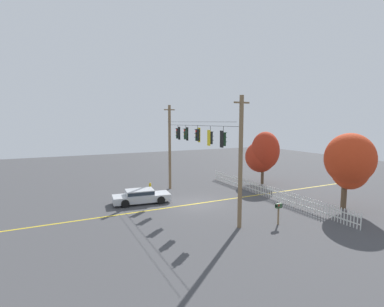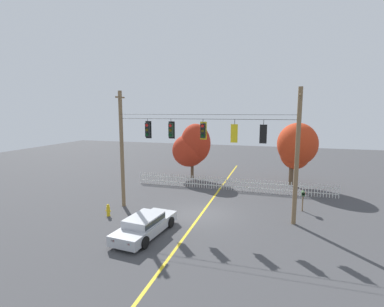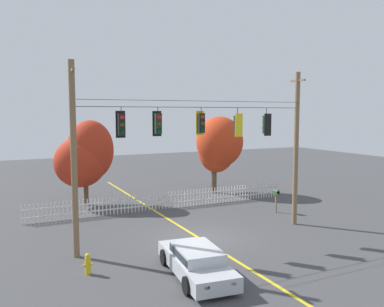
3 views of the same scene
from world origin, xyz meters
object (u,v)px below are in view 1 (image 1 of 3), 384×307
Objects in this scene: traffic_signal_southbound_primary at (223,139)px; autumn_maple_near_fence at (263,154)px; traffic_signal_northbound_primary at (198,135)px; traffic_signal_westbound_side at (178,133)px; traffic_signal_eastbound_side at (210,138)px; parked_car at (141,196)px; roadside_mailbox at (279,207)px; autumn_maple_mid at (350,162)px; traffic_signal_northbound_secondary at (186,134)px; fire_hydrant at (150,187)px.

autumn_maple_near_fence is (-7.40, 9.73, -2.24)m from traffic_signal_southbound_primary.
traffic_signal_westbound_side is at bearing 180.00° from traffic_signal_northbound_primary.
traffic_signal_eastbound_side is 7.71m from parked_car.
traffic_signal_eastbound_side is 6.77m from roadside_mailbox.
traffic_signal_northbound_primary reaches higher than parked_car.
autumn_maple_near_fence is 3.95× the size of roadside_mailbox.
parked_car is (-2.28, -4.08, -5.05)m from traffic_signal_northbound_primary.
autumn_maple_mid is 4.10× the size of roadside_mailbox.
traffic_signal_eastbound_side is 11.47m from autumn_maple_near_fence.
parked_car is at bearing -142.99° from roadside_mailbox.
traffic_signal_northbound_primary reaches higher than roadside_mailbox.
traffic_signal_westbound_side and traffic_signal_northbound_primary have the same top height.
traffic_signal_westbound_side reaches higher than roadside_mailbox.
autumn_maple_near_fence is at bearing 120.09° from traffic_signal_eastbound_side.
traffic_signal_northbound_secondary is 6.49m from parked_car.
autumn_maple_near_fence reaches higher than fire_hydrant.
roadside_mailbox is (8.73, 2.56, -4.48)m from traffic_signal_northbound_secondary.
parked_car is at bearing -28.32° from fire_hydrant.
traffic_signal_northbound_primary is 0.28× the size of parked_car.
traffic_signal_northbound_secondary is 0.23× the size of autumn_maple_mid.
parked_car is at bearing -122.49° from autumn_maple_mid.
traffic_signal_northbound_primary is 11.71m from autumn_maple_mid.
traffic_signal_northbound_secondary reaches higher than roadside_mailbox.
traffic_signal_westbound_side is at bearing 46.50° from fire_hydrant.
traffic_signal_eastbound_side is at bearing 14.74° from fire_hydrant.
traffic_signal_southbound_primary is 10.13m from autumn_maple_mid.
traffic_signal_southbound_primary is at bearing 12.16° from fire_hydrant.
traffic_signal_northbound_secondary reaches higher than fire_hydrant.
roadside_mailbox reaches higher than fire_hydrant.
autumn_maple_mid is at bearing 48.02° from traffic_signal_northbound_secondary.
parked_car is at bearing -136.82° from traffic_signal_eastbound_side.
fire_hydrant is 13.32m from roadside_mailbox.
autumn_maple_near_fence is (0.32, 9.71, -2.35)m from traffic_signal_westbound_side.
traffic_signal_southbound_primary is at bearing -0.28° from traffic_signal_northbound_primary.
parked_car is 4.14m from fire_hydrant.
traffic_signal_eastbound_side is (4.25, -0.02, -0.12)m from traffic_signal_northbound_secondary.
fire_hydrant is at bearing -165.26° from traffic_signal_eastbound_side.
traffic_signal_westbound_side is 1.71m from traffic_signal_northbound_secondary.
traffic_signal_westbound_side is 0.23× the size of autumn_maple_mid.
traffic_signal_southbound_primary is 1.77× the size of fire_hydrant.
traffic_signal_northbound_secondary is 0.93× the size of roadside_mailbox.
traffic_signal_northbound_primary is 0.24× the size of autumn_maple_near_fence.
autumn_maple_mid is at bearing 65.50° from traffic_signal_eastbound_side.
traffic_signal_southbound_primary is at bearing -0.18° from traffic_signal_northbound_secondary.
traffic_signal_westbound_side is 5.99m from fire_hydrant.
fire_hydrant is at bearing -159.40° from roadside_mailbox.
roadside_mailbox is at bearing 29.95° from traffic_signal_eastbound_side.
traffic_signal_northbound_secondary reaches higher than autumn_maple_near_fence.
traffic_signal_northbound_secondary is 6.01m from traffic_signal_southbound_primary.
autumn_maple_near_fence reaches higher than roadside_mailbox.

